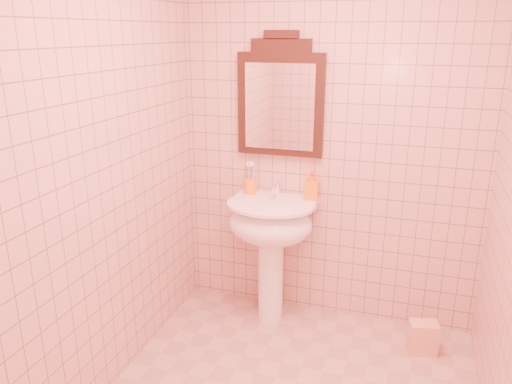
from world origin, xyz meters
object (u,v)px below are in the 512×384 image
(toothbrush_cup, at_px, (250,186))
(mirror, at_px, (280,99))
(towel, at_px, (423,338))
(soap_dispenser, at_px, (312,185))
(pedestal_sink, at_px, (271,231))

(toothbrush_cup, bearing_deg, mirror, 16.38)
(toothbrush_cup, relative_size, towel, 0.95)
(mirror, height_order, soap_dispenser, mirror)
(pedestal_sink, height_order, towel, pedestal_sink)
(toothbrush_cup, relative_size, soap_dispenser, 1.01)
(pedestal_sink, distance_m, towel, 1.17)
(pedestal_sink, relative_size, towel, 4.13)
(pedestal_sink, relative_size, toothbrush_cup, 4.36)
(toothbrush_cup, bearing_deg, pedestal_sink, -37.40)
(toothbrush_cup, distance_m, towel, 1.48)
(pedestal_sink, bearing_deg, soap_dispenser, 34.16)
(towel, bearing_deg, toothbrush_cup, 169.41)
(soap_dispenser, height_order, towel, soap_dispenser)
(toothbrush_cup, distance_m, soap_dispenser, 0.43)
(mirror, bearing_deg, towel, -15.46)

